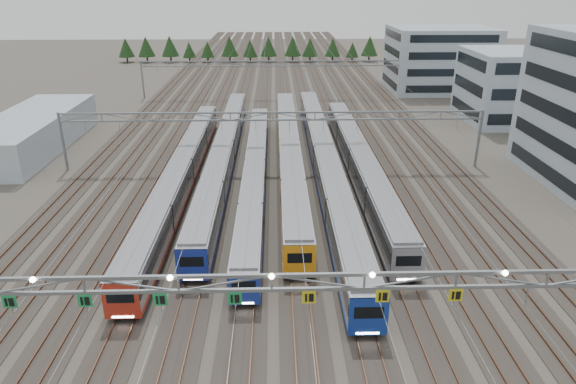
{
  "coord_description": "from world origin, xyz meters",
  "views": [
    {
      "loc": [
        0.29,
        -26.33,
        24.25
      ],
      "look_at": [
        1.59,
        23.14,
        3.5
      ],
      "focal_mm": 32.0,
      "sensor_mm": 36.0,
      "label": 1
    }
  ],
  "objects_px": {
    "gantry_far": "(273,68)",
    "depot_bldg_mid": "(507,86)",
    "train_e": "(324,159)",
    "gantry_near": "(271,287)",
    "train_f": "(359,161)",
    "gantry_mid": "(273,123)",
    "west_shed": "(32,132)",
    "train_d": "(289,151)",
    "train_b": "(224,152)",
    "train_a": "(182,172)",
    "depot_bldg_north": "(439,59)",
    "train_c": "(255,171)"
  },
  "relations": [
    {
      "from": "train_b",
      "to": "gantry_mid",
      "type": "distance_m",
      "value": 8.13
    },
    {
      "from": "gantry_far",
      "to": "gantry_mid",
      "type": "bearing_deg",
      "value": -90.0
    },
    {
      "from": "gantry_mid",
      "to": "depot_bldg_mid",
      "type": "relative_size",
      "value": 3.52
    },
    {
      "from": "train_d",
      "to": "gantry_far",
      "type": "xyz_separation_m",
      "value": [
        -2.25,
        43.83,
        4.3
      ]
    },
    {
      "from": "train_b",
      "to": "train_e",
      "type": "xyz_separation_m",
      "value": [
        13.5,
        -3.49,
        0.07
      ]
    },
    {
      "from": "depot_bldg_mid",
      "to": "west_shed",
      "type": "xyz_separation_m",
      "value": [
        -78.49,
        -14.58,
        -3.66
      ]
    },
    {
      "from": "train_e",
      "to": "train_c",
      "type": "bearing_deg",
      "value": -156.59
    },
    {
      "from": "train_f",
      "to": "gantry_near",
      "type": "relative_size",
      "value": 0.93
    },
    {
      "from": "gantry_near",
      "to": "depot_bldg_mid",
      "type": "bearing_deg",
      "value": 57.02
    },
    {
      "from": "train_c",
      "to": "depot_bldg_north",
      "type": "relative_size",
      "value": 2.42
    },
    {
      "from": "gantry_far",
      "to": "train_d",
      "type": "bearing_deg",
      "value": -87.06
    },
    {
      "from": "train_f",
      "to": "gantry_far",
      "type": "relative_size",
      "value": 0.93
    },
    {
      "from": "train_c",
      "to": "gantry_mid",
      "type": "height_order",
      "value": "gantry_mid"
    },
    {
      "from": "train_f",
      "to": "depot_bldg_north",
      "type": "height_order",
      "value": "depot_bldg_north"
    },
    {
      "from": "train_c",
      "to": "train_d",
      "type": "distance_m",
      "value": 8.56
    },
    {
      "from": "train_e",
      "to": "gantry_far",
      "type": "xyz_separation_m",
      "value": [
        -6.75,
        47.22,
        4.27
      ]
    },
    {
      "from": "train_e",
      "to": "train_f",
      "type": "xyz_separation_m",
      "value": [
        4.5,
        -1.32,
        0.02
      ]
    },
    {
      "from": "gantry_near",
      "to": "train_c",
      "type": "bearing_deg",
      "value": 93.71
    },
    {
      "from": "gantry_near",
      "to": "west_shed",
      "type": "xyz_separation_m",
      "value": [
        -36.6,
        50.0,
        -4.5
      ]
    },
    {
      "from": "train_b",
      "to": "train_c",
      "type": "relative_size",
      "value": 1.15
    },
    {
      "from": "train_b",
      "to": "train_d",
      "type": "distance_m",
      "value": 9.0
    },
    {
      "from": "train_c",
      "to": "depot_bldg_north",
      "type": "height_order",
      "value": "depot_bldg_north"
    },
    {
      "from": "gantry_near",
      "to": "train_a",
      "type": "bearing_deg",
      "value": 108.46
    },
    {
      "from": "train_e",
      "to": "gantry_near",
      "type": "bearing_deg",
      "value": -100.17
    },
    {
      "from": "depot_bldg_north",
      "to": "west_shed",
      "type": "distance_m",
      "value": 86.22
    },
    {
      "from": "gantry_far",
      "to": "west_shed",
      "type": "bearing_deg",
      "value": -136.22
    },
    {
      "from": "train_c",
      "to": "train_e",
      "type": "bearing_deg",
      "value": 23.41
    },
    {
      "from": "train_a",
      "to": "train_d",
      "type": "relative_size",
      "value": 0.92
    },
    {
      "from": "depot_bldg_north",
      "to": "gantry_mid",
      "type": "bearing_deg",
      "value": -125.79
    },
    {
      "from": "train_d",
      "to": "west_shed",
      "type": "bearing_deg",
      "value": 167.38
    },
    {
      "from": "gantry_far",
      "to": "gantry_near",
      "type": "bearing_deg",
      "value": -90.03
    },
    {
      "from": "train_f",
      "to": "train_b",
      "type": "bearing_deg",
      "value": 165.03
    },
    {
      "from": "gantry_far",
      "to": "depot_bldg_mid",
      "type": "distance_m",
      "value": 46.62
    },
    {
      "from": "train_f",
      "to": "gantry_far",
      "type": "xyz_separation_m",
      "value": [
        -11.25,
        48.54,
        4.26
      ]
    },
    {
      "from": "train_b",
      "to": "train_f",
      "type": "relative_size",
      "value": 1.16
    },
    {
      "from": "gantry_mid",
      "to": "train_b",
      "type": "bearing_deg",
      "value": 169.3
    },
    {
      "from": "train_e",
      "to": "gantry_mid",
      "type": "xyz_separation_m",
      "value": [
        -6.75,
        2.22,
        4.27
      ]
    },
    {
      "from": "train_c",
      "to": "depot_bldg_north",
      "type": "distance_m",
      "value": 71.51
    },
    {
      "from": "depot_bldg_north",
      "to": "west_shed",
      "type": "bearing_deg",
      "value": -150.14
    },
    {
      "from": "train_a",
      "to": "depot_bldg_north",
      "type": "xyz_separation_m",
      "value": [
        49.28,
        59.3,
        4.93
      ]
    },
    {
      "from": "train_e",
      "to": "gantry_near",
      "type": "distance_m",
      "value": 38.83
    },
    {
      "from": "train_c",
      "to": "west_shed",
      "type": "bearing_deg",
      "value": 155.07
    },
    {
      "from": "train_c",
      "to": "gantry_far",
      "type": "bearing_deg",
      "value": 87.48
    },
    {
      "from": "train_f",
      "to": "train_a",
      "type": "bearing_deg",
      "value": -172.38
    },
    {
      "from": "train_b",
      "to": "west_shed",
      "type": "bearing_deg",
      "value": 163.95
    },
    {
      "from": "train_a",
      "to": "train_d",
      "type": "bearing_deg",
      "value": 29.75
    },
    {
      "from": "train_a",
      "to": "west_shed",
      "type": "height_order",
      "value": "west_shed"
    },
    {
      "from": "train_a",
      "to": "train_f",
      "type": "height_order",
      "value": "train_f"
    },
    {
      "from": "gantry_near",
      "to": "train_b",
      "type": "bearing_deg",
      "value": 99.2
    },
    {
      "from": "train_a",
      "to": "train_d",
      "type": "height_order",
      "value": "train_d"
    }
  ]
}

